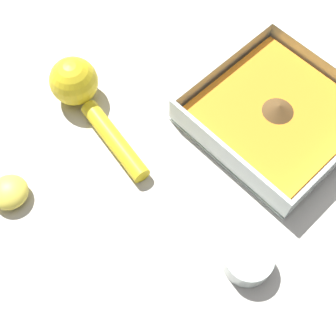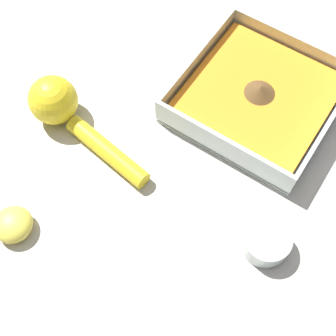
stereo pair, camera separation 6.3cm
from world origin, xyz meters
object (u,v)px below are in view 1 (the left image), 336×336
object	(u,v)px
spice_bowl	(248,261)
lemon_squeezer	(82,93)
square_dish	(276,116)
lemon_half	(9,192)

from	to	relation	value
spice_bowl	lemon_squeezer	world-z (taller)	lemon_squeezer
square_dish	lemon_half	distance (m)	0.39
lemon_half	square_dish	bearing A→B (deg)	64.35
square_dish	spice_bowl	world-z (taller)	square_dish
square_dish	lemon_half	size ratio (longest dim) A/B	4.27
spice_bowl	square_dish	bearing A→B (deg)	121.29
lemon_squeezer	spice_bowl	bearing A→B (deg)	-172.96
square_dish	lemon_half	world-z (taller)	square_dish
lemon_half	lemon_squeezer	bearing A→B (deg)	106.13
square_dish	lemon_squeezer	size ratio (longest dim) A/B	1.03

